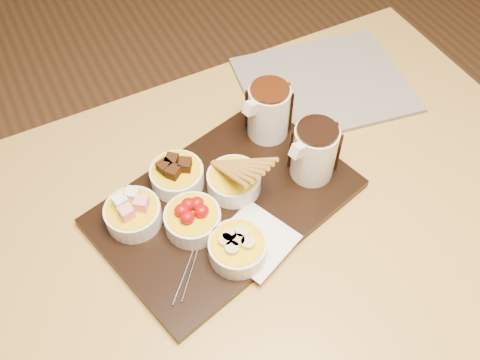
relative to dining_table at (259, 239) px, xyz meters
name	(u,v)px	position (x,y,z in m)	size (l,w,h in m)	color
ground	(252,352)	(0.00, 0.00, -0.65)	(5.00, 5.00, 0.00)	brown
dining_table	(259,239)	(0.00, 0.00, 0.00)	(1.20, 0.80, 0.75)	#BC9845
serving_board	(226,203)	(-0.05, 0.04, 0.11)	(0.46, 0.30, 0.02)	black
napkin	(255,240)	(-0.04, -0.06, 0.12)	(0.12, 0.12, 0.00)	white
bowl_marshmallows	(133,215)	(-0.21, 0.07, 0.14)	(0.10, 0.10, 0.04)	white
bowl_cake	(177,176)	(-0.11, 0.12, 0.14)	(0.10, 0.10, 0.04)	white
bowl_strawberries	(193,220)	(-0.13, 0.02, 0.14)	(0.10, 0.10, 0.04)	white
bowl_biscotti	(234,182)	(-0.02, 0.06, 0.14)	(0.10, 0.10, 0.04)	white
bowl_bananas	(238,249)	(-0.08, -0.07, 0.14)	(0.10, 0.10, 0.04)	white
pitcher_dark_chocolate	(314,152)	(0.12, 0.03, 0.17)	(0.08, 0.08, 0.11)	silver
pitcher_milk_chocolate	(269,112)	(0.10, 0.15, 0.17)	(0.08, 0.08, 0.11)	silver
fondue_skewers	(198,237)	(-0.13, -0.01, 0.12)	(0.26, 0.03, 0.01)	silver
newspaper	(324,84)	(0.29, 0.23, 0.10)	(0.36, 0.28, 0.01)	beige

